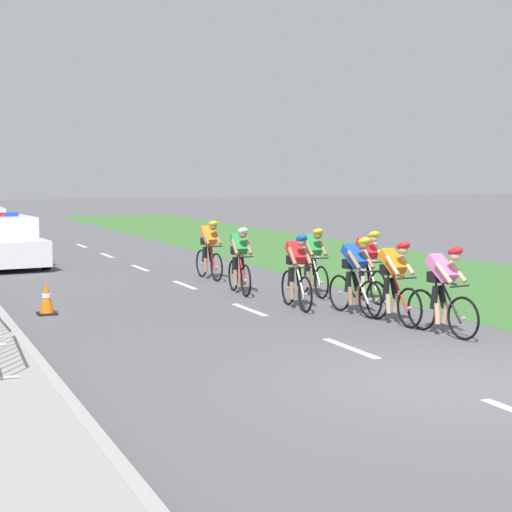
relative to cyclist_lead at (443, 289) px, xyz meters
The scene contains 13 objects.
ground_plane 3.33m from the cyclist_lead, 127.06° to the right, with size 160.00×160.00×0.00m, color #56565B.
grass_verge 12.40m from the cyclist_lead, 67.34° to the left, with size 7.00×60.00×0.01m, color #3D7033.
lane_markings_centre 8.00m from the cyclist_lead, 104.17° to the left, with size 0.14×25.60×0.01m.
cyclist_lead is the anchor object (origin of this frame).
cyclist_second 1.25m from the cyclist_lead, 97.74° to the left, with size 0.43×1.72×1.56m.
cyclist_third 2.37m from the cyclist_lead, 97.56° to the left, with size 0.45×1.72×1.56m.
cyclist_fourth 3.59m from the cyclist_lead, 106.69° to the left, with size 0.45×1.72×1.56m.
cyclist_fifth 3.76m from the cyclist_lead, 77.99° to the left, with size 0.44×1.72×1.56m.
cyclist_sixth 4.89m from the cyclist_lead, 88.87° to the left, with size 0.44×1.72×1.56m.
cyclist_seventh 5.96m from the cyclist_lead, 102.45° to the left, with size 0.45×1.72×1.56m.
cyclist_eighth 8.59m from the cyclist_lead, 96.66° to the left, with size 0.43×1.72×1.56m.
police_car_nearest 14.78m from the cyclist_lead, 111.84° to the left, with size 2.25×4.52×1.59m.
traffic_cone_near 7.51m from the cyclist_lead, 140.29° to the left, with size 0.36×0.36×0.64m.
Camera 1 is at (-6.45, -8.67, 2.72)m, focal length 57.70 mm.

